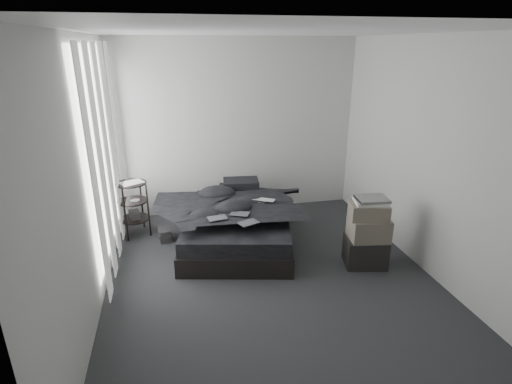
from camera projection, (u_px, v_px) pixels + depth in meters
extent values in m
cube|color=#2B2C2E|center=(271.00, 278.00, 4.52)|extent=(3.60, 4.20, 0.01)
cube|color=white|center=(275.00, 31.00, 3.62)|extent=(3.60, 4.20, 0.01)
cube|color=silver|center=(238.00, 128.00, 5.99)|extent=(3.60, 0.01, 2.60)
cube|color=silver|center=(370.00, 280.00, 2.15)|extent=(3.60, 0.01, 2.60)
cube|color=silver|center=(86.00, 180.00, 3.71)|extent=(0.01, 4.20, 2.60)
cube|color=silver|center=(429.00, 158.00, 4.43)|extent=(0.01, 4.20, 2.60)
cube|color=white|center=(101.00, 151.00, 4.52)|extent=(0.02, 2.00, 2.30)
cube|color=white|center=(106.00, 157.00, 4.56)|extent=(0.06, 2.12, 2.48)
cube|color=black|center=(238.00, 235.00, 5.28)|extent=(1.69, 2.02, 0.24)
cube|color=black|center=(238.00, 220.00, 5.20)|extent=(1.63, 1.96, 0.19)
imported|color=black|center=(237.00, 207.00, 5.09)|extent=(1.60, 1.76, 0.21)
cube|color=black|center=(237.00, 191.00, 5.79)|extent=(0.60, 0.47, 0.12)
cube|color=black|center=(241.00, 184.00, 5.74)|extent=(0.53, 0.40, 0.11)
imported|color=silver|center=(263.00, 197.00, 5.13)|extent=(0.34, 0.30, 0.02)
cube|color=black|center=(217.00, 213.00, 4.66)|extent=(0.24, 0.18, 0.01)
cube|color=black|center=(240.00, 208.00, 4.77)|extent=(0.26, 0.23, 0.01)
cube|color=black|center=(248.00, 217.00, 4.53)|extent=(0.26, 0.22, 0.01)
cylinder|color=black|center=(134.00, 209.00, 5.45)|extent=(0.51, 0.51, 0.75)
cube|color=white|center=(132.00, 183.00, 5.31)|extent=(0.36, 0.33, 0.01)
cube|color=black|center=(165.00, 235.00, 5.37)|extent=(0.18, 0.24, 0.16)
cube|color=black|center=(365.00, 251.00, 4.75)|extent=(0.54, 0.46, 0.35)
cube|color=#696053|center=(369.00, 228.00, 4.64)|extent=(0.48, 0.40, 0.27)
cube|color=#696053|center=(369.00, 210.00, 4.57)|extent=(0.49, 0.43, 0.18)
cube|color=silver|center=(371.00, 201.00, 4.53)|extent=(0.41, 0.35, 0.04)
cube|color=silver|center=(372.00, 199.00, 4.51)|extent=(0.37, 0.31, 0.03)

